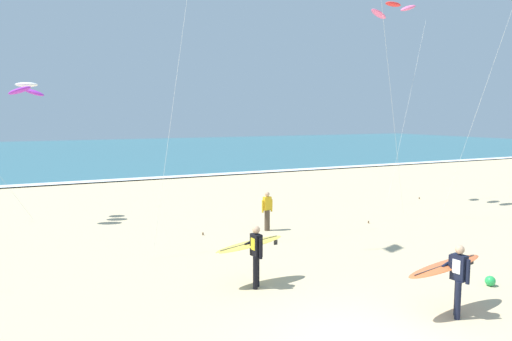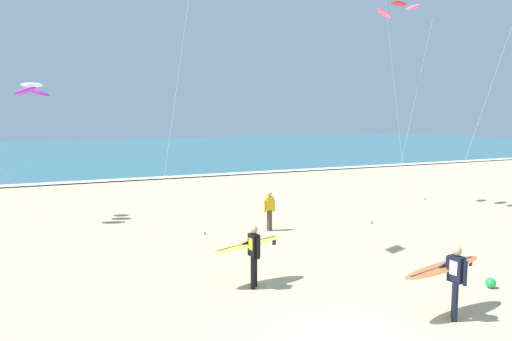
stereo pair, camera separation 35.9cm
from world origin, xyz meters
TOP-DOWN VIEW (x-y plane):
  - ocean_water at (0.00, 57.18)m, footprint 160.00×60.00m
  - shoreline_foam at (0.00, 27.48)m, footprint 160.00×1.24m
  - surfer_lead at (-0.58, 4.00)m, footprint 2.11×1.01m
  - surfer_trailing at (2.71, 0.22)m, footprint 2.54×1.04m
  - kite_arc_scarlet_mid at (10.95, 11.79)m, footprint 3.64×2.39m
  - kite_arc_ivory_high at (-5.69, 15.44)m, footprint 4.26×2.53m
  - bystander_yellow_top at (2.75, 9.54)m, footprint 0.50×0.22m
  - beach_ball at (5.23, 1.12)m, footprint 0.28×0.28m

SIDE VIEW (x-z plane):
  - ocean_water at x=0.00m, z-range 0.00..0.08m
  - shoreline_foam at x=0.00m, z-range 0.08..0.09m
  - beach_ball at x=5.23m, z-range 0.00..0.28m
  - bystander_yellow_top at x=2.75m, z-range 0.02..1.61m
  - surfer_lead at x=-0.58m, z-range 0.19..1.90m
  - surfer_trailing at x=2.71m, z-range 0.20..1.90m
  - kite_arc_ivory_high at x=-5.69m, z-range 2.71..8.74m
  - kite_arc_scarlet_mid at x=10.95m, z-range 4.76..14.97m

